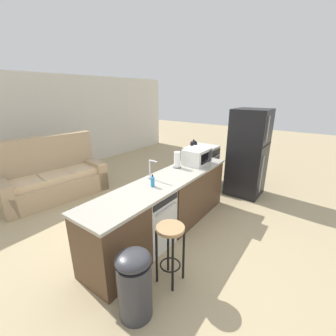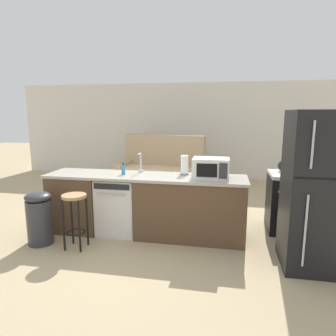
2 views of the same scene
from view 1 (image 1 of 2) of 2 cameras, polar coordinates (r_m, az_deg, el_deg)
name	(u,v)px [view 1 (image 1 of 2)]	position (r m, az deg, el deg)	size (l,w,h in m)	color
ground_plane	(160,235)	(3.71, -1.97, -16.61)	(24.00, 24.00, 0.00)	tan
wall_back	(36,127)	(6.69, -30.51, 8.97)	(10.00, 0.06, 2.60)	silver
kitchen_counter	(169,205)	(3.65, 0.29, -9.48)	(2.94, 0.66, 0.90)	brown
dishwasher	(149,219)	(3.32, -4.74, -12.68)	(0.58, 0.61, 0.84)	silver
stove_range	(201,164)	(5.58, 8.34, 0.89)	(0.76, 0.68, 0.90)	black
refrigerator	(248,153)	(5.06, 19.65, 3.58)	(0.72, 0.73, 1.83)	black
microwave	(197,156)	(4.10, 7.38, 2.97)	(0.50, 0.37, 0.28)	white
sink_faucet	(151,171)	(3.37, -4.46, -0.67)	(0.07, 0.18, 0.30)	silver
paper_towel_roll	(177,160)	(3.86, 2.33, 2.07)	(0.14, 0.14, 0.28)	#4C4C51
soap_bottle	(153,182)	(3.12, -3.94, -3.44)	(0.06, 0.06, 0.18)	#338CCC
kettle	(194,144)	(5.35, 6.54, 6.15)	(0.21, 0.17, 0.19)	black
bar_stool	(170,242)	(2.68, 0.59, -18.36)	(0.32, 0.32, 0.74)	tan
trash_bin	(135,284)	(2.48, -8.49, -27.12)	(0.35, 0.35, 0.74)	#333338
couch	(52,178)	(5.40, -27.32, -2.33)	(2.11, 1.19, 1.27)	tan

